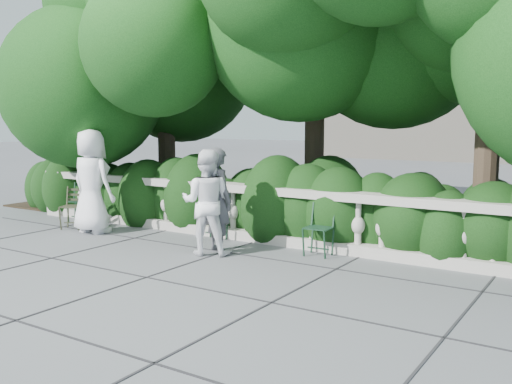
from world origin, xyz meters
The scene contains 12 objects.
ground centered at (0.00, 0.00, 0.00)m, with size 90.00×90.00×0.00m, color #4F5156.
balustrade centered at (0.00, 1.80, 0.49)m, with size 12.00×0.44×1.00m.
shrub_hedge centered at (0.00, 3.00, 0.00)m, with size 15.00×2.60×1.70m, color black, non-canonical shape.
tree_canopy centered at (0.69, 3.19, 3.96)m, with size 15.04×6.52×6.78m.
chair_a centered at (-4.41, 1.31, 0.00)m, with size 0.44×0.48×0.84m, color black, non-canonical shape.
chair_b centered at (-4.59, 1.24, 0.00)m, with size 0.44×0.48×0.84m, color black, non-canonical shape.
chair_c centered at (0.92, 1.26, 0.00)m, with size 0.44×0.48×0.84m, color black, non-canonical shape.
chair_d centered at (-1.21, 1.33, 0.00)m, with size 0.44×0.48×0.84m, color black, non-canonical shape.
chair_weathered centered at (-4.11, 0.67, 0.00)m, with size 0.44×0.48×0.84m, color black, non-canonical shape.
person_businessman centered at (-3.54, 0.76, 0.98)m, with size 0.96×0.62×1.96m, color white.
person_woman_grey centered at (-0.58, 0.78, 0.85)m, with size 0.62×0.41×1.70m, color #44454A.
person_casual_man centered at (-0.64, 0.55, 0.84)m, with size 0.82×0.64×1.68m, color white.
Camera 1 is at (4.86, -6.55, 2.15)m, focal length 40.00 mm.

